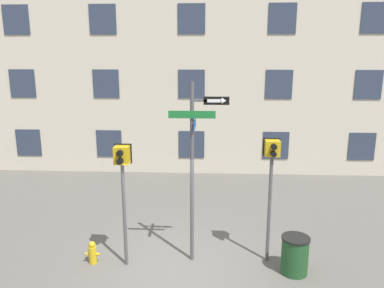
{
  "coord_description": "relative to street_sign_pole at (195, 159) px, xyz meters",
  "views": [
    {
      "loc": [
        0.78,
        -7.68,
        4.78
      ],
      "look_at": [
        0.36,
        0.46,
        2.86
      ],
      "focal_mm": 35.0,
      "sensor_mm": 36.0,
      "label": 1
    }
  ],
  "objects": [
    {
      "name": "ground_plane",
      "position": [
        -0.43,
        -0.45,
        -2.5
      ],
      "size": [
        60.0,
        60.0,
        0.0
      ],
      "primitive_type": "plane",
      "color": "#595651"
    },
    {
      "name": "building_facade",
      "position": [
        -0.43,
        7.11,
        3.65
      ],
      "size": [
        24.0,
        0.63,
        12.3
      ],
      "color": "beige",
      "rests_on": "ground_plane"
    },
    {
      "name": "street_sign_pole",
      "position": [
        0.0,
        0.0,
        0.0
      ],
      "size": [
        1.33,
        0.78,
        4.23
      ],
      "color": "#4C4C51",
      "rests_on": "ground_plane"
    },
    {
      "name": "pedestrian_signal_left",
      "position": [
        -1.59,
        -0.3,
        -0.24
      ],
      "size": [
        0.38,
        0.4,
        2.89
      ],
      "color": "#4C4C51",
      "rests_on": "ground_plane"
    },
    {
      "name": "pedestrian_signal_right",
      "position": [
        1.73,
        0.05,
        -0.19
      ],
      "size": [
        0.38,
        0.4,
        2.98
      ],
      "color": "#4C4C51",
      "rests_on": "ground_plane"
    },
    {
      "name": "fire_hydrant",
      "position": [
        -2.4,
        -0.29,
        -2.23
      ],
      "size": [
        0.34,
        0.18,
        0.55
      ],
      "color": "gold",
      "rests_on": "ground_plane"
    },
    {
      "name": "trash_bin",
      "position": [
        2.26,
        -0.45,
        -2.06
      ],
      "size": [
        0.63,
        0.63,
        0.87
      ],
      "color": "#1E4723",
      "rests_on": "ground_plane"
    }
  ]
}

